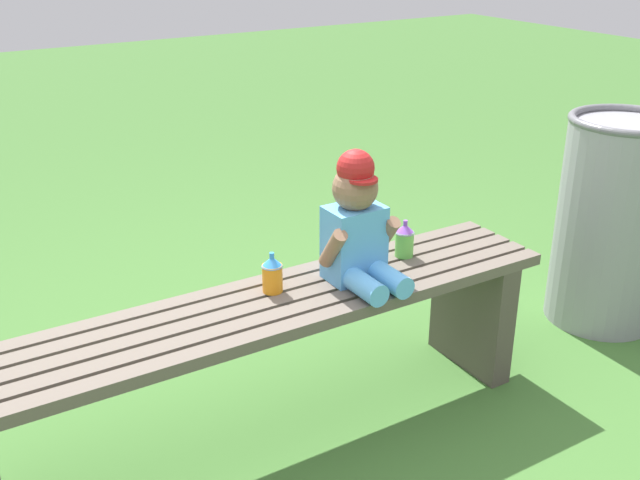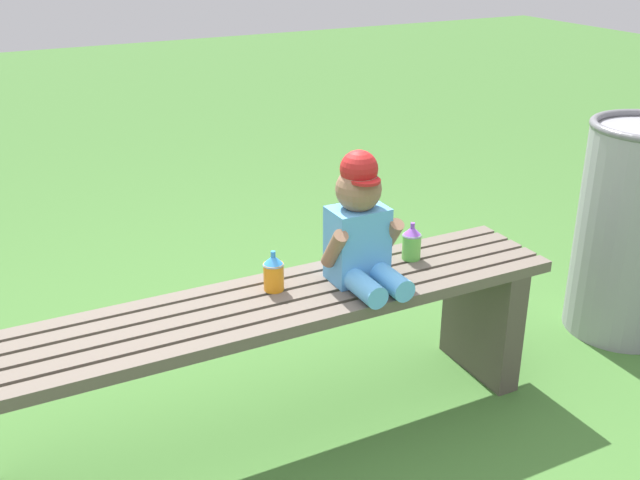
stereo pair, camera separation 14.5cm
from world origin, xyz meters
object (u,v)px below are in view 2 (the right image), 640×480
sippy_cup_left (274,272)px  sippy_cup_right (412,242)px  park_bench (265,345)px  child_figure (361,227)px  trash_bin (635,229)px

sippy_cup_left → sippy_cup_right: (0.48, 0.00, 0.00)m
park_bench → child_figure: (0.31, -0.01, 0.32)m
park_bench → child_figure: 0.45m
park_bench → sippy_cup_left: size_ratio=14.98×
sippy_cup_left → sippy_cup_right: 0.48m
sippy_cup_right → trash_bin: 0.96m
child_figure → trash_bin: 1.20m
child_figure → sippy_cup_right: size_ratio=3.26×
sippy_cup_right → trash_bin: trash_bin is taller
park_bench → sippy_cup_left: sippy_cup_left is taller
sippy_cup_right → trash_bin: (0.95, -0.06, -0.11)m
park_bench → sippy_cup_right: bearing=5.7°
park_bench → sippy_cup_left: 0.22m
child_figure → sippy_cup_right: (0.23, 0.06, -0.12)m
sippy_cup_left → trash_bin: (1.43, -0.06, -0.11)m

